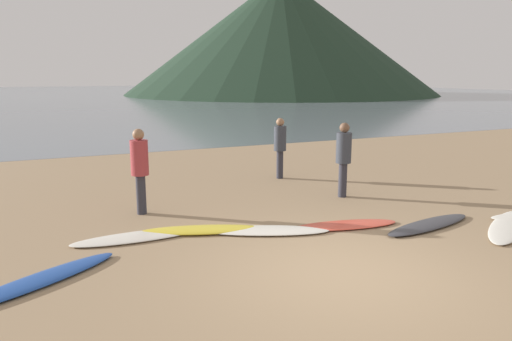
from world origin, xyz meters
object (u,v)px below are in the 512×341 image
Objects in this scene: surfboard_0 at (37,281)px; surfboard_2 at (202,230)px; person_1 at (280,143)px; person_2 at (344,154)px; surfboard_1 at (138,237)px; surfboard_3 at (266,230)px; surfboard_6 at (508,226)px; person_0 at (140,164)px; surfboard_4 at (345,225)px; surfboard_5 at (429,225)px.

surfboard_2 is at bearing -8.03° from surfboard_0.
person_2 reaches higher than person_1.
person_2 is at bearing 11.30° from surfboard_1.
surfboard_0 is 3.77m from surfboard_3.
surfboard_2 reaches higher than surfboard_6.
surfboard_4 is at bearing 71.48° from person_0.
surfboard_5 is at bearing 5.39° from surfboard_3.
surfboard_0 is 2.91m from surfboard_2.
person_2 reaches higher than surfboard_5.
person_1 is (-0.61, 4.86, 0.91)m from surfboard_5.
surfboard_2 is 1.14m from surfboard_3.
surfboard_0 is 1.11× the size of surfboard_5.
person_1 is (-1.86, 5.52, 0.92)m from surfboard_6.
person_0 is (-3.25, 2.36, 0.98)m from surfboard_4.
person_0 is at bearing 133.24° from surfboard_2.
surfboard_4 is at bearing 11.86° from surfboard_3.
surfboard_4 is at bearing -14.15° from surfboard_1.
surfboard_1 is at bearing 129.22° from surfboard_6.
person_1 is 2.40m from person_2.
surfboard_5 is 1.38× the size of person_1.
person_1 is at bearing -142.25° from person_2.
surfboard_3 is 1.01× the size of surfboard_5.
surfboard_1 is 4.99m from person_2.
surfboard_1 is at bearing 3.83° from person_0.
person_1 is (2.26, 3.94, 0.92)m from surfboard_3.
person_0 is at bearing -132.26° from person_1.
person_2 is (3.69, 1.10, 0.96)m from surfboard_2.
surfboard_4 is 1.53m from surfboard_5.
surfboard_1 is 1.03× the size of surfboard_2.
surfboard_2 is at bearing -110.73° from person_1.
person_2 is at bearing 101.17° from person_0.
surfboard_5 reaches higher than surfboard_1.
person_1 reaches higher than surfboard_4.
surfboard_1 is 3.71m from surfboard_4.
surfboard_6 is at bearing -48.53° from person_1.
surfboard_5 is 1.31× the size of person_2.
surfboard_3 is (3.71, 0.68, -0.01)m from surfboard_0.
person_0 is 1.01× the size of person_2.
person_1 is at bearing 37.03° from surfboard_1.
surfboard_5 is at bearing -60.00° from person_1.
person_0 reaches higher than surfboard_4.
person_2 is at bearing 53.92° from surfboard_3.
surfboard_0 reaches higher than surfboard_6.
surfboard_2 is 1.07× the size of surfboard_4.
person_0 reaches higher than surfboard_5.
surfboard_2 is 4.86m from person_1.
person_0 is (-4.65, 2.99, 0.97)m from surfboard_5.
surfboard_4 is 2.95m from surfboard_6.
surfboard_5 is (1.40, -0.63, 0.01)m from surfboard_4.
surfboard_4 is at bearing 122.59° from surfboard_6.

